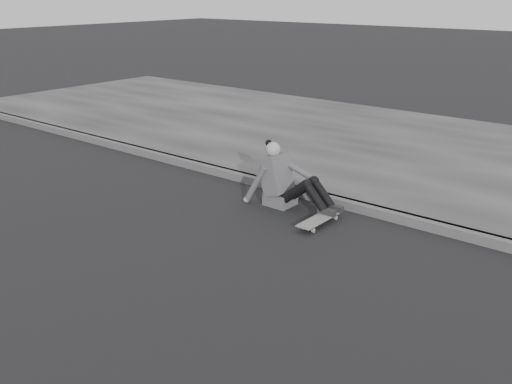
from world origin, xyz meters
TOP-DOWN VIEW (x-y plane):
  - ground at (0.00, 0.00)m, footprint 80.00×80.00m
  - curb at (0.00, 2.58)m, footprint 24.00×0.16m
  - sidewalk at (0.00, 5.60)m, footprint 24.00×6.00m
  - skateboard at (-1.03, 1.87)m, footprint 0.20×0.78m
  - seated_woman at (-1.76, 2.12)m, footprint 1.38×0.46m

SIDE VIEW (x-z plane):
  - ground at x=0.00m, z-range 0.00..0.00m
  - curb at x=0.00m, z-range 0.00..0.12m
  - sidewalk at x=0.00m, z-range 0.00..0.12m
  - skateboard at x=-1.03m, z-range 0.03..0.12m
  - seated_woman at x=-1.76m, z-range -0.08..0.80m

